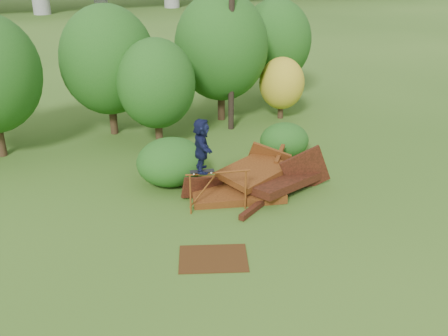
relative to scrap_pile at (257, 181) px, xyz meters
name	(u,v)px	position (x,y,z in m)	size (l,w,h in m)	color
ground	(273,232)	(-0.93, -2.83, -0.39)	(240.00, 240.00, 0.00)	#2D5116
scrap_pile	(257,181)	(0.00, 0.00, 0.00)	(5.66, 3.62, 2.02)	#3D1C0B
grind_rail	(218,183)	(-1.94, -0.82, 0.68)	(2.15, 0.60, 1.50)	brown
skateboard	(202,171)	(-2.46, -0.69, 1.17)	(0.84, 0.41, 0.08)	black
skater	(202,145)	(-2.46, -0.69, 2.10)	(1.68, 0.54, 1.81)	#121738
flat_plate	(213,258)	(-3.26, -3.36, -0.38)	(2.00, 1.43, 0.03)	#3C220C
tree_1	(108,60)	(-3.30, 8.40, 3.17)	(4.37, 4.37, 6.08)	black
tree_2	(156,84)	(-1.80, 5.99, 2.47)	(3.44, 3.44, 4.85)	black
tree_3	(221,47)	(2.31, 8.12, 3.39)	(4.66, 4.66, 6.47)	black
tree_4	(282,83)	(5.22, 7.00, 1.48)	(2.33, 2.33, 3.22)	black
tree_5	(276,41)	(6.76, 10.37, 2.99)	(4.08, 4.08, 5.73)	black
shrub_left	(171,162)	(-2.65, 1.95, 0.51)	(2.60, 2.40, 1.80)	#174612
shrub_right	(284,140)	(2.63, 2.39, 0.36)	(2.12, 1.94, 1.50)	#174612
utility_pole	(232,11)	(2.13, 6.59, 5.28)	(1.40, 0.28, 11.19)	black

